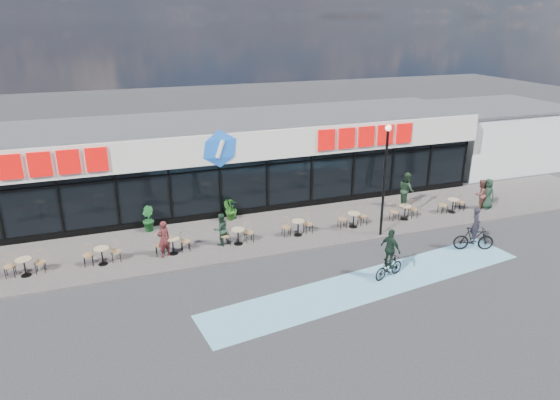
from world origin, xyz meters
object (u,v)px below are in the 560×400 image
pedestrian_b (407,190)px  cyclist_b (474,235)px  patron_left (164,239)px  cyclist_a (390,258)px  pedestrian_c (480,194)px  potted_plant_left (148,219)px  potted_plant_mid (229,211)px  pedestrian_a (487,194)px  lamp_post (385,172)px  patron_right (221,229)px  potted_plant_right (231,208)px

pedestrian_b → cyclist_b: size_ratio=0.95×
patron_left → cyclist_a: cyclist_a is taller
pedestrian_c → potted_plant_left: bearing=-19.1°
patron_left → potted_plant_mid: bearing=-163.6°
pedestrian_c → pedestrian_a: bearing=154.8°
patron_left → cyclist_b: 13.62m
lamp_post → potted_plant_left: bearing=157.9°
patron_right → lamp_post: bearing=153.4°
potted_plant_right → pedestrian_b: 9.49m
lamp_post → pedestrian_c: lamp_post is taller
potted_plant_right → pedestrian_a: bearing=-13.6°
lamp_post → potted_plant_left: 11.41m
lamp_post → pedestrian_b: 4.81m
patron_left → cyclist_a: (8.19, -4.71, -0.06)m
patron_right → pedestrian_b: (10.57, 1.36, 0.22)m
pedestrian_b → pedestrian_c: size_ratio=1.19×
potted_plant_left → cyclist_b: 15.11m
lamp_post → cyclist_b: 4.82m
pedestrian_c → cyclist_b: size_ratio=0.80×
cyclist_b → pedestrian_c: bearing=47.1°
potted_plant_right → patron_right: size_ratio=0.72×
lamp_post → cyclist_b: (3.16, -2.64, -2.51)m
potted_plant_left → patron_left: size_ratio=0.74×
patron_left → pedestrian_b: 13.25m
patron_right → pedestrian_b: pedestrian_b is taller
patron_left → patron_right: bearing=164.6°
potted_plant_right → pedestrian_a: size_ratio=0.65×
pedestrian_a → potted_plant_right: bearing=-120.5°
potted_plant_left → pedestrian_a: 17.73m
pedestrian_a → pedestrian_c: pedestrian_a is taller
potted_plant_right → patron_left: 5.00m
potted_plant_right → patron_left: patron_left is taller
potted_plant_mid → patron_left: (-3.61, -3.03, 0.31)m
lamp_post → patron_left: bearing=173.5°
lamp_post → pedestrian_a: (7.16, 1.17, -2.30)m
potted_plant_left → patron_left: 3.10m
patron_right → pedestrian_c: (14.15, -0.22, 0.06)m
pedestrian_a → cyclist_b: cyclist_b is taller
pedestrian_c → cyclist_a: bearing=20.3°
pedestrian_b → cyclist_a: (-4.94, -6.44, -0.20)m
potted_plant_mid → pedestrian_c: size_ratio=0.64×
potted_plant_left → cyclist_a: (8.58, -7.79, 0.16)m
lamp_post → pedestrian_c: 7.29m
potted_plant_right → patron_left: size_ratio=0.66×
pedestrian_a → pedestrian_b: size_ratio=0.86×
lamp_post → pedestrian_b: bearing=41.6°
lamp_post → pedestrian_c: bearing=10.6°
pedestrian_a → cyclist_b: bearing=-63.3°
potted_plant_mid → cyclist_a: 9.00m
potted_plant_right → lamp_post: bearing=-35.5°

